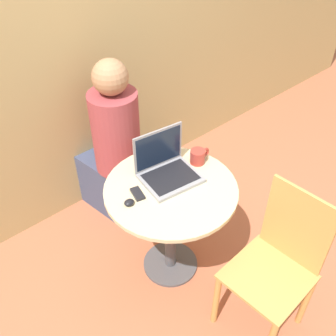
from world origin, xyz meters
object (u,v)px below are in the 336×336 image
at_px(cell_phone, 137,194).
at_px(laptop, 166,168).
at_px(chair_empty, 277,265).
at_px(person_seated, 113,152).

bearing_deg(cell_phone, laptop, 4.83).
bearing_deg(chair_empty, laptop, 101.02).
height_order(cell_phone, person_seated, person_seated).
bearing_deg(chair_empty, person_seated, 95.49).
xyz_separation_m(laptop, person_seated, (0.02, 0.59, -0.24)).
bearing_deg(person_seated, chair_empty, -84.51).
relative_size(cell_phone, chair_empty, 0.12).
bearing_deg(person_seated, laptop, -91.46).
height_order(laptop, chair_empty, laptop).
distance_m(laptop, cell_phone, 0.23).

